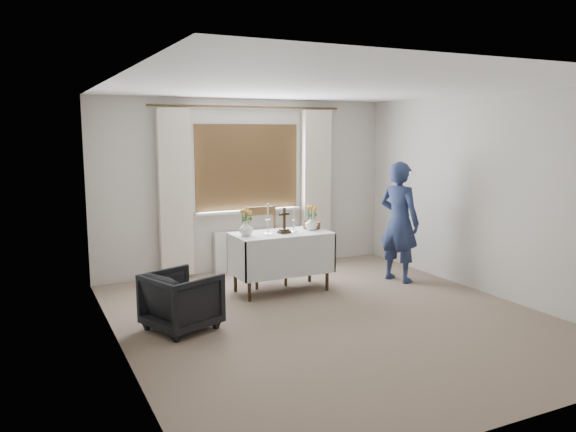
% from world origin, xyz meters
% --- Properties ---
extents(ground, '(5.00, 5.00, 0.00)m').
position_xyz_m(ground, '(0.00, 0.00, 0.00)').
color(ground, gray).
rests_on(ground, ground).
extents(altar_table, '(1.24, 0.64, 0.76)m').
position_xyz_m(altar_table, '(-0.06, 1.21, 0.38)').
color(altar_table, white).
rests_on(altar_table, ground).
extents(wooden_chair, '(0.50, 0.50, 1.04)m').
position_xyz_m(wooden_chair, '(-0.10, 1.61, 0.52)').
color(wooden_chair, '#4F311B').
rests_on(wooden_chair, ground).
extents(armchair, '(0.86, 0.85, 0.61)m').
position_xyz_m(armchair, '(-1.58, 0.39, 0.30)').
color(armchair, black).
rests_on(armchair, ground).
extents(person, '(0.56, 0.69, 1.64)m').
position_xyz_m(person, '(1.60, 0.97, 0.82)').
color(person, navy).
rests_on(person, ground).
extents(radiator, '(1.10, 0.10, 0.60)m').
position_xyz_m(radiator, '(0.00, 2.42, 0.30)').
color(radiator, silver).
rests_on(radiator, ground).
extents(wooden_cross, '(0.16, 0.13, 0.33)m').
position_xyz_m(wooden_cross, '(-0.04, 1.17, 0.93)').
color(wooden_cross, black).
rests_on(wooden_cross, altar_table).
extents(candlestick_left, '(0.13, 0.13, 0.39)m').
position_xyz_m(candlestick_left, '(-0.26, 1.18, 0.96)').
color(candlestick_left, white).
rests_on(candlestick_left, altar_table).
extents(candlestick_right, '(0.10, 0.10, 0.32)m').
position_xyz_m(candlestick_right, '(0.10, 1.17, 0.92)').
color(candlestick_right, white).
rests_on(candlestick_right, altar_table).
extents(flower_vase_left, '(0.23, 0.23, 0.18)m').
position_xyz_m(flower_vase_left, '(-0.53, 1.22, 0.85)').
color(flower_vase_left, white).
rests_on(flower_vase_left, altar_table).
extents(flower_vase_right, '(0.20, 0.20, 0.17)m').
position_xyz_m(flower_vase_right, '(0.39, 1.23, 0.85)').
color(flower_vase_right, white).
rests_on(flower_vase_right, altar_table).
extents(wicker_basket, '(0.26, 0.26, 0.09)m').
position_xyz_m(wicker_basket, '(0.44, 1.32, 0.81)').
color(wicker_basket, brown).
rests_on(wicker_basket, altar_table).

